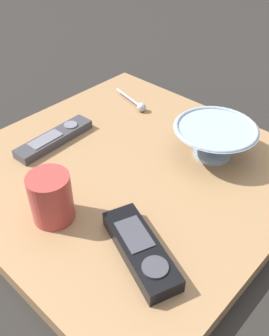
# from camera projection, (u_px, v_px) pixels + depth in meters

# --- Properties ---
(ground_plane) EXTENTS (6.00, 6.00, 0.00)m
(ground_plane) POSITION_uv_depth(u_px,v_px,m) (129.00, 179.00, 0.76)
(ground_plane) COLOR black
(table) EXTENTS (0.61, 0.60, 0.03)m
(table) POSITION_uv_depth(u_px,v_px,m) (129.00, 173.00, 0.75)
(table) COLOR #936D47
(table) RESTS_ON ground
(cereal_bowl) EXTENTS (0.17, 0.17, 0.07)m
(cereal_bowl) POSITION_uv_depth(u_px,v_px,m) (214.00, 139.00, 0.75)
(cereal_bowl) COLOR #8C9EAD
(cereal_bowl) RESTS_ON table
(coffee_mug) EXTENTS (0.07, 0.07, 0.09)m
(coffee_mug) POSITION_uv_depth(u_px,v_px,m) (52.00, 198.00, 0.61)
(coffee_mug) COLOR #A53833
(coffee_mug) RESTS_ON table
(teaspoon) EXTENTS (0.12, 0.04, 0.02)m
(teaspoon) POSITION_uv_depth(u_px,v_px,m) (138.00, 105.00, 0.91)
(teaspoon) COLOR #A3A5B2
(teaspoon) RESTS_ON table
(tv_remote_near) EXTENTS (0.05, 0.19, 0.02)m
(tv_remote_near) POSITION_uv_depth(u_px,v_px,m) (55.00, 138.00, 0.80)
(tv_remote_near) COLOR #38383D
(tv_remote_near) RESTS_ON table
(tv_remote_far) EXTENTS (0.18, 0.11, 0.03)m
(tv_remote_far) POSITION_uv_depth(u_px,v_px,m) (140.00, 249.00, 0.57)
(tv_remote_far) COLOR black
(tv_remote_far) RESTS_ON table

